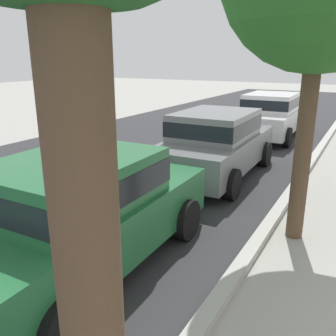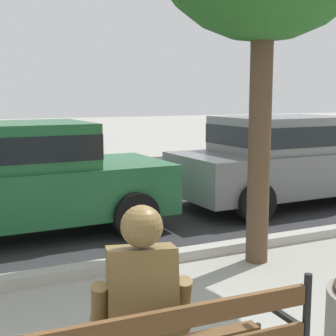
{
  "view_description": "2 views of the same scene",
  "coord_description": "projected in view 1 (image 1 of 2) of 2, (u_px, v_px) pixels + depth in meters",
  "views": [
    {
      "loc": [
        -3.3,
        1.67,
        2.72
      ],
      "look_at": [
        2.17,
        4.77,
        0.8
      ],
      "focal_mm": 38.46,
      "sensor_mm": 36.0,
      "label": 1
    },
    {
      "loc": [
        -1.16,
        -2.1,
        1.92
      ],
      "look_at": [
        2.17,
        4.77,
        0.8
      ],
      "focal_mm": 53.09,
      "sensor_mm": 36.0,
      "label": 2
    }
  ],
  "objects": [
    {
      "name": "parked_car_green",
      "position": [
        81.0,
        210.0,
        4.66
      ],
      "size": [
        4.13,
        1.99,
        1.56
      ],
      "color": "#236638",
      "rests_on": "ground"
    },
    {
      "name": "parked_car_grey",
      "position": [
        216.0,
        142.0,
        8.48
      ],
      "size": [
        4.13,
        1.99,
        1.56
      ],
      "color": "slate",
      "rests_on": "ground"
    },
    {
      "name": "parked_car_white",
      "position": [
        271.0,
        114.0,
        12.71
      ],
      "size": [
        4.13,
        1.99,
        1.56
      ],
      "color": "silver",
      "rests_on": "ground"
    },
    {
      "name": "curb_stone",
      "position": [
        217.0,
        302.0,
        4.11
      ],
      "size": [
        60.0,
        0.2,
        0.12
      ],
      "primitive_type": "cube",
      "color": "#B2AFA8",
      "rests_on": "ground"
    }
  ]
}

